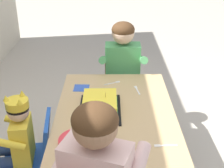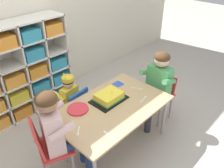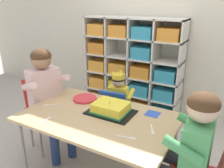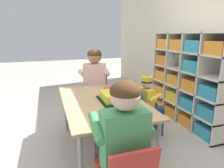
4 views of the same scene
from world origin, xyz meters
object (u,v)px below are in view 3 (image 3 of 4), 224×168
object	(u,v)px
classroom_chair_blue	(116,112)
fork_by_napkin	(127,137)
child_with_crown	(120,97)
birthday_cake_on_tray	(111,109)
activity_table	(98,121)
guest_at_table_side	(188,146)
paper_plate_stack	(85,98)
fork_near_child_seat	(45,120)
adult_helper_seated	(47,91)
fork_near_cake_tray	(50,105)
classroom_chair_adult_side	(44,105)
fork_beside_plate_stack	(152,130)

from	to	relation	value
classroom_chair_blue	fork_by_napkin	xyz separation A→B (m)	(0.47, -0.69, 0.23)
child_with_crown	birthday_cake_on_tray	bearing A→B (deg)	103.98
activity_table	guest_at_table_side	distance (m)	0.75
paper_plate_stack	fork_near_child_seat	xyz separation A→B (m)	(-0.04, -0.48, -0.01)
adult_helper_seated	birthday_cake_on_tray	xyz separation A→B (m)	(0.69, 0.03, -0.03)
guest_at_table_side	fork_near_cake_tray	bearing A→B (deg)	-91.04
activity_table	fork_near_cake_tray	size ratio (longest dim) A/B	12.56
child_with_crown	birthday_cake_on_tray	distance (m)	0.58
birthday_cake_on_tray	fork_near_child_seat	bearing A→B (deg)	-136.78
activity_table	classroom_chair_adult_side	world-z (taller)	classroom_chair_adult_side
guest_at_table_side	paper_plate_stack	distance (m)	1.07
guest_at_table_side	fork_near_cake_tray	distance (m)	1.24
child_with_crown	classroom_chair_adult_side	distance (m)	0.80
adult_helper_seated	classroom_chair_blue	bearing A→B (deg)	-28.88
activity_table	adult_helper_seated	world-z (taller)	adult_helper_seated
activity_table	fork_by_napkin	xyz separation A→B (m)	(0.35, -0.17, 0.05)
activity_table	adult_helper_seated	distance (m)	0.64
child_with_crown	birthday_cake_on_tray	size ratio (longest dim) A/B	2.06
fork_by_napkin	child_with_crown	bearing A→B (deg)	-69.05
classroom_chair_blue	fork_near_child_seat	xyz separation A→B (m)	(-0.21, -0.79, 0.23)
child_with_crown	paper_plate_stack	distance (m)	0.46
fork_near_cake_tray	classroom_chair_adult_side	bearing A→B (deg)	103.80
birthday_cake_on_tray	child_with_crown	bearing A→B (deg)	109.61
activity_table	fork_near_child_seat	distance (m)	0.43
fork_by_napkin	activity_table	bearing A→B (deg)	-35.51
classroom_chair_blue	fork_by_napkin	size ratio (longest dim) A/B	4.48
fork_near_cake_tray	fork_near_child_seat	distance (m)	0.28
child_with_crown	fork_by_napkin	size ratio (longest dim) A/B	5.74
birthday_cake_on_tray	adult_helper_seated	bearing A→B (deg)	-177.72
activity_table	fork_beside_plate_stack	world-z (taller)	fork_beside_plate_stack
adult_helper_seated	fork_beside_plate_stack	distance (m)	1.10
activity_table	birthday_cake_on_tray	xyz separation A→B (m)	(0.06, 0.10, 0.09)
classroom_chair_adult_side	fork_near_child_seat	xyz separation A→B (m)	(0.41, -0.38, 0.13)
classroom_chair_adult_side	fork_beside_plate_stack	world-z (taller)	classroom_chair_adult_side
child_with_crown	fork_by_napkin	world-z (taller)	child_with_crown
fork_near_cake_tray	fork_beside_plate_stack	size ratio (longest dim) A/B	0.78
fork_by_napkin	fork_near_cake_tray	bearing A→B (deg)	-18.32
adult_helper_seated	fork_near_cake_tray	bearing A→B (deg)	-111.65
adult_helper_seated	birthday_cake_on_tray	world-z (taller)	adult_helper_seated
child_with_crown	birthday_cake_on_tray	world-z (taller)	child_with_crown
guest_at_table_side	birthday_cake_on_tray	distance (m)	0.70
activity_table	adult_helper_seated	size ratio (longest dim) A/B	1.18
activity_table	guest_at_table_side	world-z (taller)	guest_at_table_side
guest_at_table_side	paper_plate_stack	world-z (taller)	guest_at_table_side
classroom_chair_blue	fork_near_child_seat	size ratio (longest dim) A/B	4.88
guest_at_table_side	birthday_cake_on_tray	bearing A→B (deg)	-104.20
fork_near_child_seat	adult_helper_seated	bearing A→B (deg)	-139.87
child_with_crown	classroom_chair_adult_side	bearing A→B (deg)	34.48
birthday_cake_on_tray	classroom_chair_blue	bearing A→B (deg)	112.97
paper_plate_stack	classroom_chair_blue	bearing A→B (deg)	60.44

